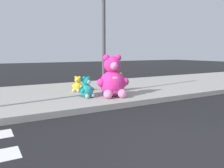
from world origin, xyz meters
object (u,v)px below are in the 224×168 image
object	(u,v)px
sign_pole	(104,38)
plush_pink_large	(113,80)
plush_yellow	(78,85)
plush_red	(108,83)
plush_brown	(119,83)
plush_teal	(87,89)

from	to	relation	value
sign_pole	plush_pink_large	size ratio (longest dim) A/B	2.67
plush_yellow	sign_pole	bearing A→B (deg)	-49.86
sign_pole	plush_red	bearing A→B (deg)	54.59
plush_pink_large	plush_brown	size ratio (longest dim) A/B	2.01
plush_teal	plush_brown	bearing A→B (deg)	20.91
plush_brown	plush_teal	bearing A→B (deg)	-159.09
sign_pole	plush_pink_large	bearing A→B (deg)	-92.74
plush_pink_large	plush_teal	bearing A→B (deg)	159.25
plush_red	plush_teal	world-z (taller)	plush_teal
sign_pole	plush_pink_large	distance (m)	1.35
sign_pole	plush_brown	xyz separation A→B (m)	(0.68, 0.21, -1.46)
sign_pole	plush_pink_large	xyz separation A→B (m)	(-0.03, -0.58, -1.22)
plush_teal	plush_yellow	bearing A→B (deg)	83.01
plush_red	plush_teal	size ratio (longest dim) A/B	0.87
plush_pink_large	plush_red	distance (m)	1.50
plush_brown	plush_teal	world-z (taller)	plush_teal
plush_yellow	plush_teal	xyz separation A→B (m)	(-0.13, -1.02, 0.04)
plush_yellow	plush_brown	bearing A→B (deg)	-21.19
plush_red	plush_teal	bearing A→B (deg)	-139.10
sign_pole	plush_teal	bearing A→B (deg)	-155.70
plush_red	plush_brown	bearing A→B (deg)	-77.25
plush_red	plush_teal	xyz separation A→B (m)	(-1.27, -1.10, 0.03)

